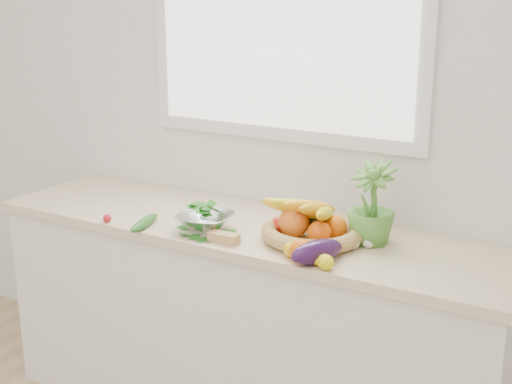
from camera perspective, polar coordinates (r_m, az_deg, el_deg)
The scene contains 20 objects.
back_wall at distance 3.08m, azimuth 2.24°, elevation 6.94°, with size 4.50×0.02×2.70m, color white.
counter_cabinet at distance 3.12m, azimuth -0.61°, elevation -10.76°, with size 2.20×0.58×0.86m, color silver.
countertop at distance 2.94m, azimuth -0.64°, elevation -2.94°, with size 2.24×0.62×0.04m, color beige.
window_frame at distance 3.03m, azimuth 2.19°, elevation 14.39°, with size 1.30×0.03×1.10m, color white.
window_pane at distance 3.01m, azimuth 2.00°, elevation 14.38°, with size 1.18×0.01×0.98m, color white.
orange_loose at distance 2.53m, azimuth 3.64°, elevation -4.73°, with size 0.09×0.09×0.09m, color #E55607.
lemon_a at distance 2.59m, azimuth 2.82°, elevation -4.61°, with size 0.06×0.07×0.06m, color #E0AB0C.
lemon_b at distance 2.52m, azimuth 5.14°, elevation -5.28°, with size 0.05×0.07×0.05m, color #EFB40D.
lemon_c at distance 2.48m, azimuth 5.59°, elevation -5.60°, with size 0.05×0.07×0.05m, color yellow.
apple at distance 2.79m, azimuth 1.93°, elevation -2.77°, with size 0.08×0.08×0.08m, color #B31F0E.
ginger at distance 2.73m, azimuth -2.60°, elevation -3.68°, with size 0.12×0.05×0.04m, color tan.
garlic_a at distance 2.68m, azimuth 7.72°, elevation -4.08°, with size 0.05×0.05×0.05m, color silver.
garlic_b at distance 2.71m, azimuth 8.97°, elevation -4.04°, with size 0.05×0.05×0.04m, color silver.
garlic_c at distance 2.60m, azimuth 5.78°, elevation -4.70°, with size 0.05×0.05×0.05m, color white.
eggplant at distance 2.53m, azimuth 4.90°, elevation -4.78°, with size 0.08×0.22×0.09m, color #2B103C.
cucumber at distance 2.92m, azimuth -8.92°, elevation -2.44°, with size 0.04×0.22×0.04m, color #245619.
radish at distance 3.01m, azimuth -11.82°, elevation -2.08°, with size 0.04×0.04×0.04m, color red.
potted_herb at distance 2.71m, azimuth 9.21°, elevation -0.93°, with size 0.18×0.18×0.33m, color #508E33.
fruit_basket at distance 2.75m, azimuth 4.48°, elevation -2.78°, with size 0.52×0.52×0.19m.
colander_with_spinach at distance 2.85m, azimuth -4.07°, elevation -1.97°, with size 0.25×0.25×0.12m.
Camera 1 is at (1.44, -0.43, 1.85)m, focal length 50.00 mm.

